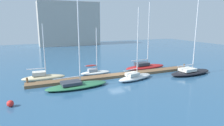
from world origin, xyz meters
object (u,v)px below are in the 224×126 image
sailboat_2 (95,72)px  sailboat_5 (190,71)px  sailboat_0 (43,77)px  sailboat_1 (77,85)px  sailboat_3 (135,76)px  harbor_building_distant (68,24)px  mooring_buoy_red (10,104)px  sailboat_4 (145,66)px

sailboat_2 → sailboat_5: bearing=-22.7°
sailboat_0 → sailboat_1: sailboat_1 is taller
sailboat_1 → sailboat_3: (9.48, 0.23, 0.08)m
sailboat_1 → harbor_building_distant: size_ratio=0.54×
sailboat_0 → sailboat_2: bearing=4.7°
sailboat_3 → sailboat_0: bearing=144.1°
sailboat_0 → sailboat_2: size_ratio=1.09×
sailboat_0 → mooring_buoy_red: 9.82m
sailboat_4 → sailboat_5: size_ratio=0.87×
sailboat_5 → mooring_buoy_red: sailboat_5 is taller
sailboat_3 → sailboat_5: size_ratio=0.78×
sailboat_0 → sailboat_4: sailboat_4 is taller
sailboat_2 → harbor_building_distant: harbor_building_distant is taller
sailboat_3 → mooring_buoy_red: sailboat_3 is taller
sailboat_0 → sailboat_1: 6.91m
sailboat_4 → sailboat_5: sailboat_5 is taller
sailboat_2 → harbor_building_distant: size_ratio=0.35×
mooring_buoy_red → harbor_building_distant: 60.84m
sailboat_2 → mooring_buoy_red: (-12.73, -9.27, -0.13)m
sailboat_0 → sailboat_3: sailboat_3 is taller
sailboat_1 → harbor_building_distant: (9.41, 54.36, 7.91)m
sailboat_5 → sailboat_3: bearing=170.8°
sailboat_1 → sailboat_5: (20.11, -0.68, 0.07)m
sailboat_4 → sailboat_2: bearing=176.8°
sailboat_5 → mooring_buoy_red: bearing=-178.8°
sailboat_2 → sailboat_4: 10.21m
sailboat_4 → sailboat_1: bearing=-161.1°
sailboat_2 → mooring_buoy_red: size_ratio=11.02×
mooring_buoy_red → sailboat_4: bearing=21.6°
sailboat_4 → sailboat_3: bearing=-136.5°
mooring_buoy_red → sailboat_0: bearing=65.7°
sailboat_1 → sailboat_3: sailboat_1 is taller
sailboat_4 → harbor_building_distant: bearing=94.2°
sailboat_2 → sailboat_3: (4.84, -5.68, 0.07)m
harbor_building_distant → sailboat_1: bearing=-99.8°
sailboat_2 → sailboat_5: 16.82m
sailboat_4 → sailboat_5: (5.26, -6.42, -0.06)m
sailboat_4 → sailboat_5: bearing=-52.9°
sailboat_3 → sailboat_4: size_ratio=0.89×
sailboat_1 → sailboat_4: sailboat_4 is taller
sailboat_1 → sailboat_3: bearing=-2.0°
sailboat_0 → harbor_building_distant: harbor_building_distant is taller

